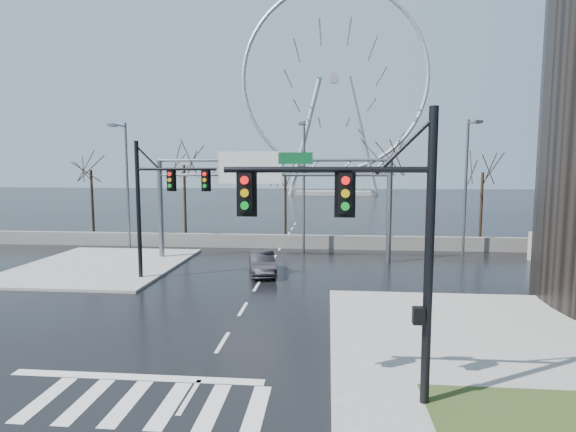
# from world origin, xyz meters

# --- Properties ---
(ground) EXTENTS (260.00, 260.00, 0.00)m
(ground) POSITION_xyz_m (0.00, 0.00, 0.00)
(ground) COLOR black
(ground) RESTS_ON ground
(sidewalk_right_ext) EXTENTS (12.00, 10.00, 0.15)m
(sidewalk_right_ext) POSITION_xyz_m (10.00, 2.00, 0.07)
(sidewalk_right_ext) COLOR gray
(sidewalk_right_ext) RESTS_ON ground
(sidewalk_far) EXTENTS (10.00, 12.00, 0.15)m
(sidewalk_far) POSITION_xyz_m (-11.00, 12.00, 0.07)
(sidewalk_far) COLOR gray
(sidewalk_far) RESTS_ON ground
(grass_strip) EXTENTS (5.00, 4.00, 0.02)m
(grass_strip) POSITION_xyz_m (9.00, -5.00, 0.15)
(grass_strip) COLOR #323E19
(grass_strip) RESTS_ON sidewalk_near
(barrier_wall) EXTENTS (52.00, 0.50, 1.10)m
(barrier_wall) POSITION_xyz_m (0.00, 20.00, 0.55)
(barrier_wall) COLOR slate
(barrier_wall) RESTS_ON ground
(signal_mast_near) EXTENTS (5.52, 0.41, 8.00)m
(signal_mast_near) POSITION_xyz_m (5.14, -4.04, 4.87)
(signal_mast_near) COLOR black
(signal_mast_near) RESTS_ON ground
(signal_mast_far) EXTENTS (4.72, 0.41, 8.00)m
(signal_mast_far) POSITION_xyz_m (-5.87, 8.96, 4.83)
(signal_mast_far) COLOR black
(signal_mast_far) RESTS_ON ground
(sign_gantry) EXTENTS (16.36, 0.40, 7.60)m
(sign_gantry) POSITION_xyz_m (-0.38, 14.96, 5.18)
(sign_gantry) COLOR slate
(sign_gantry) RESTS_ON ground
(streetlight_left) EXTENTS (0.50, 2.55, 10.00)m
(streetlight_left) POSITION_xyz_m (-12.00, 18.16, 5.89)
(streetlight_left) COLOR slate
(streetlight_left) RESTS_ON ground
(streetlight_mid) EXTENTS (0.50, 2.55, 10.00)m
(streetlight_mid) POSITION_xyz_m (2.00, 18.16, 5.89)
(streetlight_mid) COLOR slate
(streetlight_mid) RESTS_ON ground
(streetlight_right) EXTENTS (0.50, 2.55, 10.00)m
(streetlight_right) POSITION_xyz_m (14.00, 18.16, 5.89)
(streetlight_right) COLOR slate
(streetlight_right) RESTS_ON ground
(tree_far_left) EXTENTS (3.50, 3.50, 7.00)m
(tree_far_left) POSITION_xyz_m (-18.00, 24.00, 5.57)
(tree_far_left) COLOR black
(tree_far_left) RESTS_ON ground
(tree_left) EXTENTS (3.75, 3.75, 7.50)m
(tree_left) POSITION_xyz_m (-9.00, 23.50, 5.98)
(tree_left) COLOR black
(tree_left) RESTS_ON ground
(tree_center) EXTENTS (3.25, 3.25, 6.50)m
(tree_center) POSITION_xyz_m (0.00, 24.50, 5.17)
(tree_center) COLOR black
(tree_center) RESTS_ON ground
(tree_right) EXTENTS (3.90, 3.90, 7.80)m
(tree_right) POSITION_xyz_m (9.00, 23.50, 6.22)
(tree_right) COLOR black
(tree_right) RESTS_ON ground
(tree_far_right) EXTENTS (3.40, 3.40, 6.80)m
(tree_far_right) POSITION_xyz_m (17.00, 24.00, 5.41)
(tree_far_right) COLOR black
(tree_far_right) RESTS_ON ground
(ferris_wheel) EXTENTS (45.00, 6.00, 50.91)m
(ferris_wheel) POSITION_xyz_m (5.00, 95.00, 26.13)
(ferris_wheel) COLOR gray
(ferris_wheel) RESTS_ON ground
(car) EXTENTS (2.31, 4.37, 1.37)m
(car) POSITION_xyz_m (-0.13, 10.91, 0.68)
(car) COLOR black
(car) RESTS_ON ground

